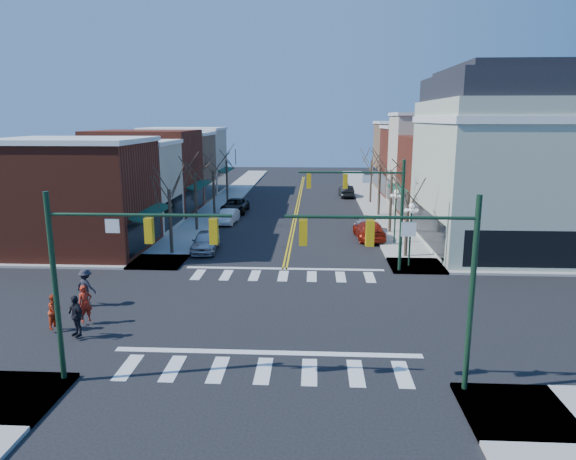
# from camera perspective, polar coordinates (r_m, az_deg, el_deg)

# --- Properties ---
(ground) EXTENTS (160.00, 160.00, 0.00)m
(ground) POSITION_cam_1_polar(r_m,az_deg,el_deg) (26.48, -1.39, -9.15)
(ground) COLOR black
(ground) RESTS_ON ground
(sidewalk_left) EXTENTS (3.50, 70.00, 0.15)m
(sidewalk_left) POSITION_cam_1_polar(r_m,az_deg,el_deg) (46.83, -10.23, 0.25)
(sidewalk_left) COLOR #9E9B93
(sidewalk_left) RESTS_ON ground
(sidewalk_right) EXTENTS (3.50, 70.00, 0.15)m
(sidewalk_right) POSITION_cam_1_polar(r_m,az_deg,el_deg) (46.10, 11.46, 0.01)
(sidewalk_right) COLOR #9E9B93
(sidewalk_right) RESTS_ON ground
(bldg_left_brick_a) EXTENTS (10.00, 8.50, 8.00)m
(bldg_left_brick_a) POSITION_cam_1_polar(r_m,az_deg,el_deg) (40.69, -22.42, 3.34)
(bldg_left_brick_a) COLOR maroon
(bldg_left_brick_a) RESTS_ON ground
(bldg_left_stucco_a) EXTENTS (10.00, 7.00, 7.50)m
(bldg_left_stucco_a) POSITION_cam_1_polar(r_m,az_deg,el_deg) (47.76, -18.47, 4.52)
(bldg_left_stucco_a) COLOR #BEB49D
(bldg_left_stucco_a) RESTS_ON ground
(bldg_left_brick_b) EXTENTS (10.00, 9.00, 8.50)m
(bldg_left_brick_b) POSITION_cam_1_polar(r_m,az_deg,el_deg) (55.18, -15.50, 6.19)
(bldg_left_brick_b) COLOR maroon
(bldg_left_brick_b) RESTS_ON ground
(bldg_left_tan) EXTENTS (10.00, 7.50, 7.80)m
(bldg_left_tan) POSITION_cam_1_polar(r_m,az_deg,el_deg) (63.06, -13.13, 6.71)
(bldg_left_tan) COLOR #926E50
(bldg_left_tan) RESTS_ON ground
(bldg_left_stucco_b) EXTENTS (10.00, 8.00, 8.20)m
(bldg_left_stucco_b) POSITION_cam_1_polar(r_m,az_deg,el_deg) (70.49, -11.40, 7.50)
(bldg_left_stucco_b) COLOR #BEB49D
(bldg_left_stucco_b) RESTS_ON ground
(bldg_right_brick_a) EXTENTS (10.00, 8.50, 8.00)m
(bldg_right_brick_a) POSITION_cam_1_polar(r_m,az_deg,el_deg) (52.43, 18.09, 5.46)
(bldg_right_brick_a) COLOR maroon
(bldg_right_brick_a) RESTS_ON ground
(bldg_right_stucco) EXTENTS (10.00, 7.00, 10.00)m
(bldg_right_stucco) POSITION_cam_1_polar(r_m,az_deg,el_deg) (59.82, 16.26, 7.31)
(bldg_right_stucco) COLOR #BEB49D
(bldg_right_stucco) RESTS_ON ground
(bldg_right_brick_b) EXTENTS (10.00, 8.00, 8.50)m
(bldg_right_brick_b) POSITION_cam_1_polar(r_m,az_deg,el_deg) (67.18, 14.78, 7.24)
(bldg_right_brick_b) COLOR maroon
(bldg_right_brick_b) RESTS_ON ground
(bldg_right_tan) EXTENTS (10.00, 8.00, 9.00)m
(bldg_right_tan) POSITION_cam_1_polar(r_m,az_deg,el_deg) (74.99, 13.57, 7.98)
(bldg_right_tan) COLOR #926E50
(bldg_right_tan) RESTS_ON ground
(victorian_corner) EXTENTS (12.25, 14.25, 13.30)m
(victorian_corner) POSITION_cam_1_polar(r_m,az_deg,el_deg) (41.81, 23.60, 7.13)
(victorian_corner) COLOR #ABB79E
(victorian_corner) RESTS_ON ground
(traffic_mast_near_left) EXTENTS (6.60, 0.28, 7.20)m
(traffic_mast_near_left) POSITION_cam_1_polar(r_m,az_deg,el_deg) (19.38, -19.83, -3.30)
(traffic_mast_near_left) COLOR #14331E
(traffic_mast_near_left) RESTS_ON ground
(traffic_mast_near_right) EXTENTS (6.60, 0.28, 7.20)m
(traffic_mast_near_right) POSITION_cam_1_polar(r_m,az_deg,el_deg) (18.24, 14.37, -3.90)
(traffic_mast_near_right) COLOR #14331E
(traffic_mast_near_right) RESTS_ON ground
(traffic_mast_far_right) EXTENTS (6.60, 0.28, 7.20)m
(traffic_mast_far_right) POSITION_cam_1_polar(r_m,az_deg,el_deg) (32.56, 9.38, 3.35)
(traffic_mast_far_right) COLOR #14331E
(traffic_mast_far_right) RESTS_ON ground
(lamppost_corner) EXTENTS (0.36, 0.36, 4.33)m
(lamppost_corner) POSITION_cam_1_polar(r_m,az_deg,el_deg) (34.32, 13.48, 0.66)
(lamppost_corner) COLOR #14331E
(lamppost_corner) RESTS_ON ground
(lamppost_midblock) EXTENTS (0.36, 0.36, 4.33)m
(lamppost_midblock) POSITION_cam_1_polar(r_m,az_deg,el_deg) (40.62, 11.87, 2.51)
(lamppost_midblock) COLOR #14331E
(lamppost_midblock) RESTS_ON ground
(tree_left_a) EXTENTS (0.24, 0.24, 4.76)m
(tree_left_a) POSITION_cam_1_polar(r_m,az_deg,el_deg) (37.75, -12.92, 0.83)
(tree_left_a) COLOR #382B21
(tree_left_a) RESTS_ON ground
(tree_left_b) EXTENTS (0.24, 0.24, 5.04)m
(tree_left_b) POSITION_cam_1_polar(r_m,az_deg,el_deg) (45.35, -10.20, 3.01)
(tree_left_b) COLOR #382B21
(tree_left_b) RESTS_ON ground
(tree_left_c) EXTENTS (0.24, 0.24, 4.55)m
(tree_left_c) POSITION_cam_1_polar(r_m,az_deg,el_deg) (53.12, -8.25, 4.14)
(tree_left_c) COLOR #382B21
(tree_left_c) RESTS_ON ground
(tree_left_d) EXTENTS (0.24, 0.24, 4.90)m
(tree_left_d) POSITION_cam_1_polar(r_m,az_deg,el_deg) (60.89, -6.80, 5.38)
(tree_left_d) COLOR #382B21
(tree_left_d) RESTS_ON ground
(tree_right_a) EXTENTS (0.24, 0.24, 4.62)m
(tree_right_a) POSITION_cam_1_polar(r_m,az_deg,el_deg) (36.90, 13.06, 0.45)
(tree_right_a) COLOR #382B21
(tree_right_a) RESTS_ON ground
(tree_right_b) EXTENTS (0.24, 0.24, 5.18)m
(tree_right_b) POSITION_cam_1_polar(r_m,az_deg,el_deg) (44.62, 11.33, 2.90)
(tree_right_b) COLOR #382B21
(tree_right_b) RESTS_ON ground
(tree_right_c) EXTENTS (0.24, 0.24, 4.83)m
(tree_right_c) POSITION_cam_1_polar(r_m,az_deg,el_deg) (52.48, 10.10, 4.14)
(tree_right_c) COLOR #382B21
(tree_right_c) RESTS_ON ground
(tree_right_d) EXTENTS (0.24, 0.24, 4.97)m
(tree_right_d) POSITION_cam_1_polar(r_m,az_deg,el_deg) (60.35, 9.19, 5.28)
(tree_right_d) COLOR #382B21
(tree_right_d) RESTS_ON ground
(car_left_near) EXTENTS (2.00, 4.52, 1.51)m
(car_left_near) POSITION_cam_1_polar(r_m,az_deg,el_deg) (38.51, -9.16, -1.27)
(car_left_near) COLOR #B0B0B5
(car_left_near) RESTS_ON ground
(car_left_mid) EXTENTS (1.69, 4.10, 1.32)m
(car_left_mid) POSITION_cam_1_polar(r_m,az_deg,el_deg) (48.52, -6.67, 1.49)
(car_left_mid) COLOR white
(car_left_mid) RESTS_ON ground
(car_left_far) EXTENTS (2.48, 5.32, 1.47)m
(car_left_far) POSITION_cam_1_polar(r_m,az_deg,el_deg) (54.06, -5.89, 2.70)
(car_left_far) COLOR black
(car_left_far) RESTS_ON ground
(car_right_near) EXTENTS (2.48, 5.36, 1.52)m
(car_right_near) POSITION_cam_1_polar(r_m,az_deg,el_deg) (42.37, 9.01, -0.02)
(car_right_near) COLOR maroon
(car_right_near) RESTS_ON ground
(car_right_mid) EXTENTS (2.03, 4.61, 1.54)m
(car_right_mid) POSITION_cam_1_polar(r_m,az_deg,el_deg) (45.25, 8.63, 0.79)
(car_right_mid) COLOR #A3A2A7
(car_right_mid) RESTS_ON ground
(car_right_far) EXTENTS (1.85, 4.51, 1.45)m
(car_right_far) POSITION_cam_1_polar(r_m,az_deg,el_deg) (65.12, 6.47, 4.30)
(car_right_far) COLOR black
(car_right_far) RESTS_ON ground
(pedestrian_red_a) EXTENTS (0.77, 0.76, 1.79)m
(pedestrian_red_a) POSITION_cam_1_polar(r_m,az_deg,el_deg) (26.51, -21.61, -7.61)
(pedestrian_red_a) COLOR #AC2112
(pedestrian_red_a) RESTS_ON sidewalk_left
(pedestrian_red_b) EXTENTS (0.68, 0.84, 1.63)m
(pedestrian_red_b) POSITION_cam_1_polar(r_m,az_deg,el_deg) (26.29, -24.45, -8.20)
(pedestrian_red_b) COLOR red
(pedestrian_red_b) RESTS_ON sidewalk_left
(pedestrian_dark_a) EXTENTS (1.17, 1.01, 1.89)m
(pedestrian_dark_a) POSITION_cam_1_polar(r_m,az_deg,el_deg) (24.97, -22.50, -8.79)
(pedestrian_dark_a) COLOR black
(pedestrian_dark_a) RESTS_ON sidewalk_left
(pedestrian_dark_b) EXTENTS (1.36, 1.06, 1.86)m
(pedestrian_dark_b) POSITION_cam_1_polar(r_m,az_deg,el_deg) (29.01, -21.55, -5.84)
(pedestrian_dark_b) COLOR #23212A
(pedestrian_dark_b) RESTS_ON sidewalk_left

